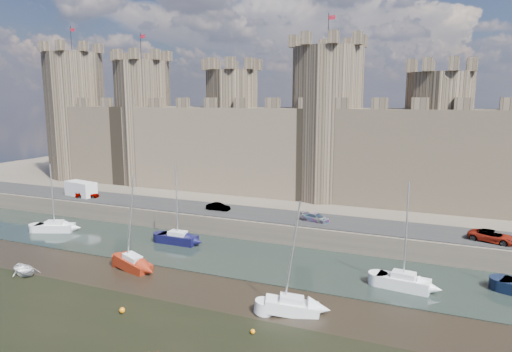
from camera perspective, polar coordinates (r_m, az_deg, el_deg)
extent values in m
cube|color=black|center=(52.45, -0.40, -10.32)|extent=(160.00, 12.00, 0.08)
cube|color=#4C443A|center=(85.24, 9.19, -1.76)|extent=(160.00, 60.00, 2.50)
cube|color=black|center=(60.60, 3.34, -5.08)|extent=(160.00, 7.00, 0.10)
cube|color=#42382B|center=(72.46, 7.11, 2.89)|extent=(100.00, 9.00, 14.00)
cylinder|color=#42382B|center=(96.76, -21.55, 6.96)|extent=(11.00, 11.00, 24.00)
cylinder|color=black|center=(97.32, -22.10, 15.50)|extent=(0.10, 0.10, 5.00)
cube|color=#A81629|center=(97.20, -21.95, 16.59)|extent=(1.00, 0.03, 0.60)
cylinder|color=#42382B|center=(86.42, -13.84, 6.44)|extent=(10.00, 10.00, 22.00)
cylinder|color=black|center=(86.77, -14.21, 15.37)|extent=(0.10, 0.10, 5.00)
cube|color=#A81629|center=(86.68, -13.99, 16.58)|extent=(1.00, 0.03, 0.60)
cylinder|color=#42382B|center=(77.13, -2.95, 5.60)|extent=(9.00, 9.00, 20.00)
cylinder|color=#42382B|center=(71.56, 8.73, 6.39)|extent=(11.00, 11.00, 23.00)
cylinder|color=black|center=(72.14, 9.03, 17.56)|extent=(0.10, 0.10, 5.00)
cube|color=#A81629|center=(72.30, 9.48, 18.97)|extent=(1.00, 0.03, 0.60)
cylinder|color=#42382B|center=(69.55, 21.60, 4.08)|extent=(9.00, 9.00, 19.00)
imported|color=gray|center=(76.39, -20.34, -2.16)|extent=(3.81, 2.54, 1.21)
imported|color=gray|center=(63.88, -4.75, -3.86)|extent=(3.37, 1.27, 1.10)
imported|color=gray|center=(58.48, 7.48, -5.19)|extent=(4.01, 2.31, 1.09)
imported|color=gray|center=(56.20, 27.42, -6.72)|extent=(5.21, 3.52, 1.33)
cube|color=silver|center=(77.80, -21.04, -1.54)|extent=(5.81, 3.21, 2.40)
cube|color=silver|center=(68.22, -23.86, -5.93)|extent=(5.35, 3.69, 1.02)
cube|color=silver|center=(68.04, -23.90, -5.33)|extent=(2.57, 2.10, 0.46)
cylinder|color=silver|center=(67.18, -24.13, -2.09)|extent=(0.14, 0.14, 8.32)
cube|color=black|center=(58.27, -9.75, -7.79)|extent=(4.97, 1.95, 1.08)
cube|color=silver|center=(58.04, -9.78, -7.05)|extent=(2.21, 1.36, 0.49)
cylinder|color=silver|center=(56.99, -9.90, -3.01)|extent=(0.14, 0.14, 8.86)
cube|color=white|center=(46.68, 17.93, -12.60)|extent=(5.01, 2.41, 1.14)
cube|color=silver|center=(46.38, 17.99, -11.66)|extent=(2.28, 1.55, 0.52)
cylinder|color=silver|center=(45.00, 18.28, -6.44)|extent=(0.14, 0.14, 9.29)
cube|color=maroon|center=(50.93, -15.14, -10.65)|extent=(4.77, 2.80, 1.14)
cube|color=silver|center=(50.65, -15.18, -9.77)|extent=(2.23, 1.68, 0.52)
cylinder|color=silver|center=(49.38, -15.41, -4.94)|extent=(0.14, 0.14, 9.33)
cube|color=white|center=(40.16, 4.48, -16.09)|extent=(4.89, 3.15, 1.07)
cube|color=silver|center=(39.83, 4.49, -15.08)|extent=(2.32, 1.83, 0.49)
cylinder|color=silver|center=(38.28, 4.58, -9.44)|extent=(0.14, 0.14, 8.77)
imported|color=silver|center=(54.17, -27.06, -10.36)|extent=(4.57, 4.06, 0.78)
sphere|color=orange|center=(41.83, -16.39, -15.81)|extent=(0.50, 0.50, 0.50)
sphere|color=orange|center=(37.21, -0.41, -18.87)|extent=(0.39, 0.39, 0.39)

